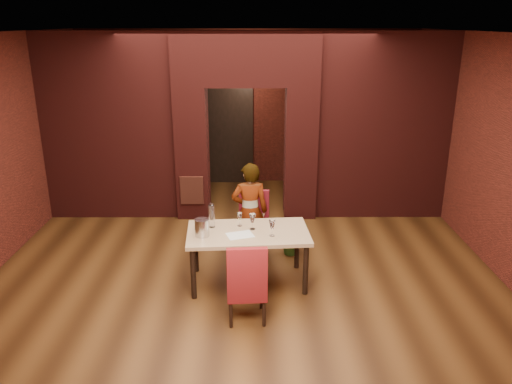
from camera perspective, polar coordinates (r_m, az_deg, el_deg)
floor at (r=7.31m, az=-1.29°, el=-8.22°), size 8.00×8.00×0.00m
ceiling at (r=6.51m, az=-1.50°, el=17.72°), size 7.00×8.00×0.04m
wall_back at (r=10.65m, az=-0.95°, el=9.55°), size 7.00×0.04×3.20m
wall_front at (r=3.05m, az=-2.95°, el=-15.79°), size 7.00×0.04×3.20m
wall_right at (r=7.52m, az=26.39°, el=3.59°), size 0.04×8.00×3.20m
pillar_left at (r=8.85m, az=-7.28°, el=4.48°), size 0.55×0.55×2.30m
pillar_right at (r=8.82m, az=5.10°, el=4.50°), size 0.55×0.55×2.30m
lintel at (r=8.53m, az=-1.17°, el=14.99°), size 2.45×0.55×0.90m
wing_wall_left at (r=9.04m, az=-16.39°, el=7.09°), size 2.28×0.35×3.20m
wing_wall_right at (r=8.96m, az=14.29°, el=7.18°), size 2.28×0.35×3.20m
vent_panel at (r=8.74m, az=-7.34°, el=0.18°), size 0.40×0.03×0.50m
rear_door at (r=10.71m, az=-3.09°, el=6.58°), size 0.90×0.08×2.10m
rear_door_frame at (r=10.67m, az=-3.10°, el=6.53°), size 1.02×0.04×2.22m
dining_table at (r=6.68m, az=-0.90°, el=-7.43°), size 1.64×1.00×0.74m
chair_far at (r=7.34m, az=-0.43°, el=-3.85°), size 0.51×0.51×0.99m
chair_near at (r=5.86m, az=-1.10°, el=-10.06°), size 0.48×0.48×0.99m
person_seated at (r=7.22m, az=-0.71°, el=-2.25°), size 0.56×0.40×1.46m
wine_glass_a at (r=6.66m, az=-1.88°, el=-3.15°), size 0.08×0.08×0.18m
wine_glass_b at (r=6.55m, az=-0.41°, el=-3.41°), size 0.09×0.09×0.21m
wine_glass_c at (r=6.36m, az=1.85°, el=-4.13°), size 0.09×0.09×0.21m
tasting_sheet at (r=6.41m, az=-1.84°, el=-4.95°), size 0.39×0.33×0.00m
wine_bucket at (r=6.39m, az=-6.19°, el=-4.07°), size 0.19×0.19×0.23m
water_bottle at (r=6.62m, az=-5.08°, el=-2.67°), size 0.08×0.08×0.33m
potted_plant at (r=7.55m, az=4.07°, el=-5.38°), size 0.56×0.56×0.47m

